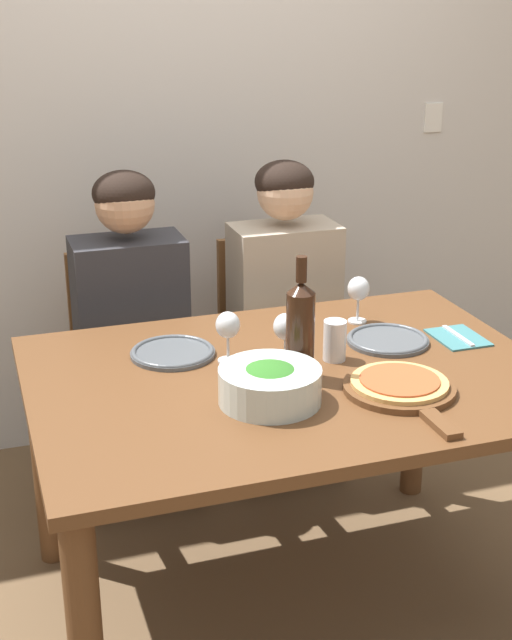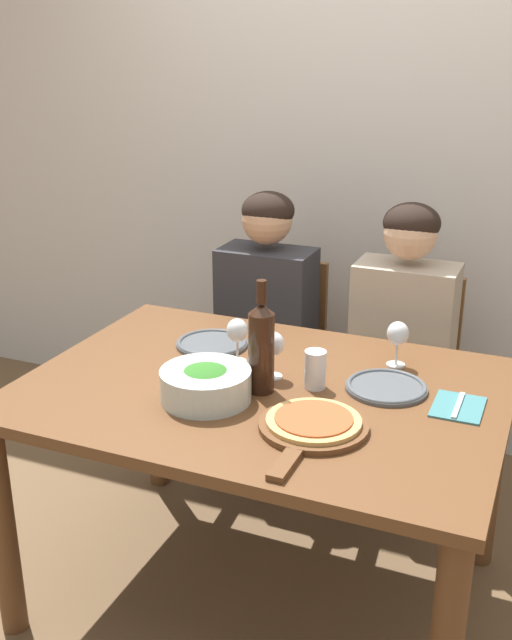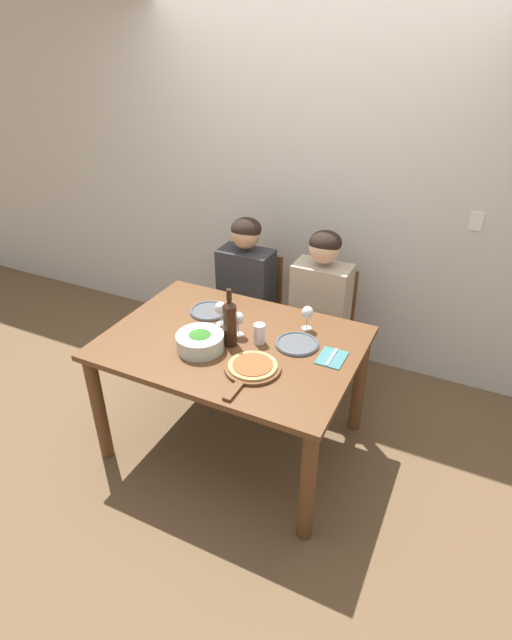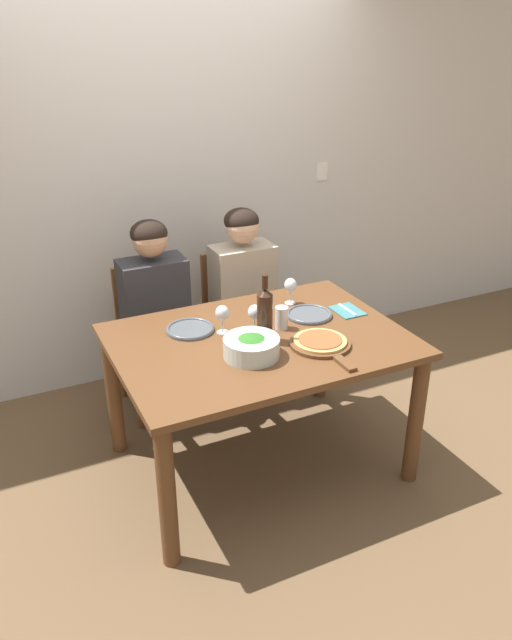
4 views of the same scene
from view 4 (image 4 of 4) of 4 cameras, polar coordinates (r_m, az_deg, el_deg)
name	(u,v)px [view 4 (image 4 of 4)]	position (r m, az deg, el deg)	size (l,w,h in m)	color
ground_plane	(259,462)	(3.52, 0.30, -12.87)	(40.00, 40.00, 0.00)	brown
back_wall	(170,171)	(4.05, -7.89, 13.33)	(10.00, 0.06, 2.70)	silver
dining_table	(260,359)	(3.16, 0.33, -3.55)	(1.44, 1.04, 0.77)	brown
chair_left	(153,332)	(3.87, -9.43, -1.13)	(0.42, 0.42, 0.88)	brown
chair_right	(237,315)	(4.04, -1.74, 0.42)	(0.42, 0.42, 0.88)	brown
person_woman	(155,302)	(3.67, -9.20, 1.66)	(0.47, 0.51, 1.20)	#28282D
person_man	(244,286)	(3.85, -1.12, 3.16)	(0.47, 0.51, 1.20)	#28282D
wine_bottle	(265,314)	(3.02, 0.80, 0.55)	(0.08, 0.08, 0.35)	black
broccoli_bowl	(251,347)	(2.91, -0.42, -2.47)	(0.27, 0.27, 0.10)	silver
dinner_plate_left	(190,329)	(3.19, -6.04, -0.82)	(0.25, 0.25, 0.02)	#4C5156
dinner_plate_right	(309,314)	(3.34, 4.89, 0.52)	(0.25, 0.25, 0.02)	#4C5156
pizza_on_board	(321,343)	(3.04, 5.96, -2.12)	(0.30, 0.44, 0.04)	brown
wine_glass_left	(222,314)	(3.11, -3.10, 0.54)	(0.07, 0.07, 0.15)	silver
wine_glass_right	(290,286)	(3.45, 3.17, 3.10)	(0.07, 0.07, 0.15)	silver
wine_glass_centre	(255,313)	(3.11, -0.11, 0.60)	(0.07, 0.07, 0.15)	silver
water_tumbler	(282,318)	(3.18, 2.36, 0.20)	(0.07, 0.07, 0.12)	silver
fork_on_napkin	(347,311)	(3.43, 8.35, 0.85)	(0.14, 0.18, 0.01)	#387075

